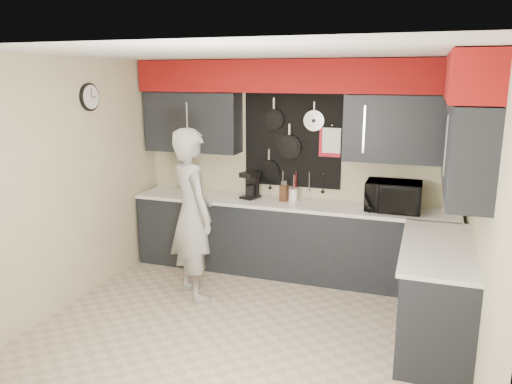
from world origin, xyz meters
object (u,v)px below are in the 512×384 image
at_px(knife_block, 284,193).
at_px(utensil_crock, 293,195).
at_px(microwave, 393,196).
at_px(coffee_maker, 251,184).
at_px(person, 192,215).

xyz_separation_m(knife_block, utensil_crock, (0.10, 0.07, -0.03)).
xyz_separation_m(microwave, knife_block, (-1.28, 0.02, -0.07)).
bearing_deg(utensil_crock, coffee_maker, -175.90).
bearing_deg(knife_block, microwave, 4.70).
distance_m(microwave, utensil_crock, 1.19).
height_order(microwave, knife_block, microwave).
bearing_deg(person, utensil_crock, -88.48).
relative_size(knife_block, utensil_crock, 1.36).
relative_size(microwave, coffee_maker, 1.84).
height_order(microwave, coffee_maker, microwave).
bearing_deg(coffee_maker, person, -87.92).
bearing_deg(person, microwave, -114.21).
relative_size(microwave, person, 0.32).
height_order(coffee_maker, person, person).
xyz_separation_m(microwave, person, (-2.03, -0.95, -0.15)).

